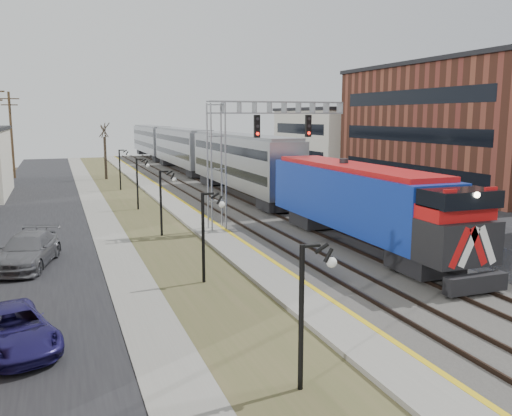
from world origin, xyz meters
TOP-DOWN VIEW (x-y plane):
  - street_west at (-11.50, 35.00)m, footprint 7.00×120.00m
  - sidewalk at (-7.00, 35.00)m, footprint 2.00×120.00m
  - grass_median at (-4.00, 35.00)m, footprint 4.00×120.00m
  - platform at (-1.00, 35.00)m, footprint 2.00×120.00m
  - ballast_bed at (4.00, 35.00)m, footprint 8.00×120.00m
  - parking_lot at (16.00, 35.00)m, footprint 16.00×120.00m
  - platform_edge at (-0.12, 35.00)m, footprint 0.24×120.00m
  - track_near at (2.00, 35.00)m, footprint 1.58×120.00m
  - track_far at (5.50, 35.00)m, footprint 1.58×120.00m
  - train at (5.50, 56.55)m, footprint 3.00×85.85m
  - signal_gantry at (1.22, 27.99)m, footprint 9.00×1.07m
  - lampposts at (-4.00, 18.29)m, footprint 0.14×62.14m
  - fence at (8.20, 35.00)m, footprint 0.04×120.00m
  - bare_trees at (-12.66, 38.91)m, footprint 12.30×42.30m
  - car_lot_c at (10.81, 21.28)m, footprint 5.61×3.15m
  - car_lot_d at (10.72, 29.93)m, footprint 5.40×3.26m
  - car_lot_e at (10.49, 27.95)m, footprint 4.66×2.03m
  - car_street_a at (-11.33, 13.42)m, footprint 3.37×5.06m
  - car_street_b at (-11.31, 23.46)m, footprint 3.46×5.77m

SIDE VIEW (x-z plane):
  - street_west at x=-11.50m, z-range 0.00..0.04m
  - parking_lot at x=16.00m, z-range 0.00..0.04m
  - grass_median at x=-4.00m, z-range 0.00..0.06m
  - sidewalk at x=-7.00m, z-range 0.00..0.08m
  - ballast_bed at x=4.00m, z-range 0.00..0.20m
  - platform at x=-1.00m, z-range 0.00..0.24m
  - platform_edge at x=-0.12m, z-range 0.24..0.25m
  - track_near at x=2.00m, z-range 0.20..0.35m
  - track_far at x=5.50m, z-range 0.20..0.35m
  - car_street_a at x=-11.33m, z-range 0.00..1.29m
  - car_lot_d at x=10.72m, z-range 0.00..1.46m
  - car_lot_c at x=10.81m, z-range 0.00..1.48m
  - car_lot_e at x=10.49m, z-range 0.00..1.56m
  - car_street_b at x=-11.31m, z-range 0.00..1.57m
  - fence at x=8.20m, z-range 0.00..1.60m
  - lampposts at x=-4.00m, z-range 0.00..4.00m
  - bare_trees at x=-12.66m, z-range -0.27..5.68m
  - train at x=5.50m, z-range 0.26..5.58m
  - signal_gantry at x=1.22m, z-range 1.51..9.66m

